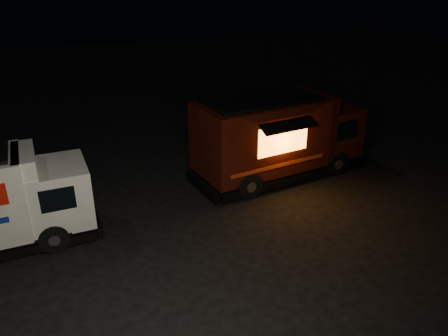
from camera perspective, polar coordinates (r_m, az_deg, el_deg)
ground at (r=11.81m, az=-7.32°, el=-12.30°), size 80.00×80.00×0.00m
red_truck at (r=16.07m, az=7.31°, el=4.17°), size 6.85×3.27×3.07m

